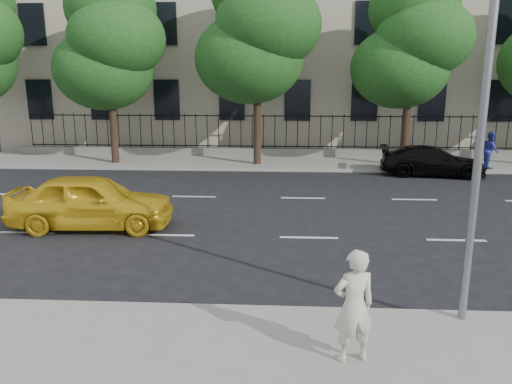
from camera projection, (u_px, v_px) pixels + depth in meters
The scene contains 13 objects.
ground at pixel (314, 273), 11.34m from camera, with size 120.00×120.00×0.00m, color black.
near_sidewalk at pixel (330, 372), 7.44m from camera, with size 60.00×4.00×0.15m, color gray.
far_sidewalk at pixel (298, 163), 24.92m from camera, with size 60.00×4.00×0.15m, color gray.
lane_markings at pixel (305, 215), 15.96m from camera, with size 49.60×4.62×0.01m, color silver, non-canonical shape.
iron_fence at pixel (297, 147), 26.44m from camera, with size 30.00×0.50×2.20m.
street_light at pixel (479, 29), 8.30m from camera, with size 0.25×3.32×8.05m.
tree_b at pixel (110, 42), 23.45m from camera, with size 5.53×5.12×8.97m.
tree_c at pixel (258, 29), 22.94m from camera, with size 5.89×5.50×9.80m.
tree_d at pixel (412, 42), 22.70m from camera, with size 5.34×4.94×8.84m.
yellow_taxi at pixel (91, 201), 14.49m from camera, with size 1.88×4.68×1.60m, color gold.
black_sedan at pixel (432, 161), 22.05m from camera, with size 1.83×4.49×1.30m, color black.
woman_near at pixel (354, 306), 7.43m from camera, with size 0.65×0.43×1.78m, color beige.
pedestrian_far at pixel (490, 150), 22.96m from camera, with size 0.82×0.64×1.68m, color navy.
Camera 1 is at (-0.73, -10.67, 4.42)m, focal length 35.00 mm.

